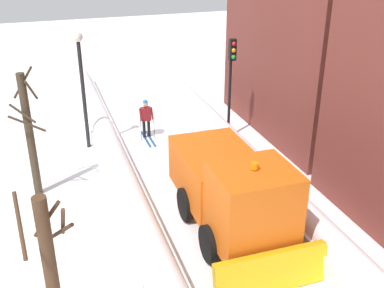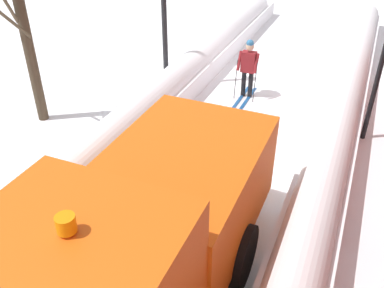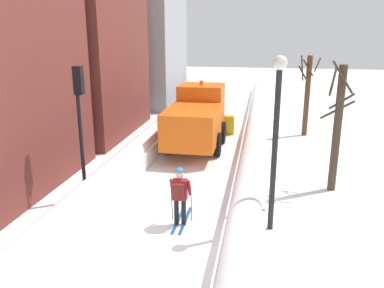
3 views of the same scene
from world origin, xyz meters
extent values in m
cube|color=orange|center=(-0.35, 7.74, 1.40)|extent=(2.30, 3.40, 1.60)
cylinder|color=orange|center=(-0.35, 10.44, 3.02)|extent=(0.20, 0.20, 0.18)
cylinder|color=black|center=(-1.50, 7.94, 0.55)|extent=(0.25, 1.10, 1.10)
cylinder|color=black|center=(0.80, 7.94, 0.55)|extent=(0.25, 1.10, 1.10)
cylinder|color=black|center=(0.36, 1.13, 0.41)|extent=(0.14, 0.14, 0.82)
cylinder|color=black|center=(0.58, 1.13, 0.41)|extent=(0.14, 0.14, 0.82)
cube|color=maroon|center=(0.47, 1.13, 1.13)|extent=(0.42, 0.26, 0.62)
cube|color=#591E19|center=(0.47, 0.92, 1.16)|extent=(0.32, 0.16, 0.44)
sphere|color=tan|center=(0.47, 1.13, 1.60)|extent=(0.24, 0.24, 0.24)
sphere|color=teal|center=(0.47, 1.13, 1.70)|extent=(0.22, 0.22, 0.22)
cylinder|color=maroon|center=(0.21, 1.23, 1.16)|extent=(0.09, 0.33, 0.56)
cylinder|color=maroon|center=(0.73, 1.23, 1.16)|extent=(0.09, 0.33, 0.56)
cube|color=#194C8C|center=(0.36, 1.38, 0.01)|extent=(0.09, 1.80, 0.03)
cube|color=#194C8C|center=(0.58, 1.38, 0.01)|extent=(0.09, 1.80, 0.03)
cylinder|color=#262628|center=(0.17, 1.35, 0.60)|extent=(0.02, 0.19, 1.19)
cylinder|color=#262628|center=(0.77, 1.35, 0.60)|extent=(0.02, 0.19, 1.19)
cylinder|color=black|center=(-3.07, 2.29, 1.81)|extent=(0.12, 0.12, 3.61)
cylinder|color=black|center=(3.12, 1.34, 2.31)|extent=(0.16, 0.16, 4.61)
cylinder|color=#403325|center=(5.33, 4.74, 2.24)|extent=(0.28, 0.28, 4.49)
cylinder|color=#403325|center=(5.43, 5.00, 3.20)|extent=(0.81, 0.41, 0.68)
cylinder|color=#403325|center=(5.34, 5.12, 2.88)|extent=(1.14, 0.10, 0.73)
camera|label=1|loc=(4.69, 20.30, 8.79)|focal=43.77mm
camera|label=2|loc=(-2.64, 12.73, 5.86)|focal=39.54mm
camera|label=3|loc=(2.73, -9.50, 5.69)|focal=37.50mm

